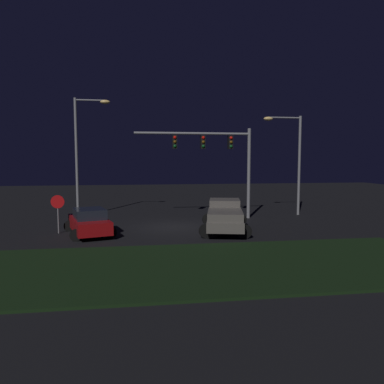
# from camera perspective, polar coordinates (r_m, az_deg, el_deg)

# --- Properties ---
(ground_plane) EXTENTS (80.00, 80.00, 0.00)m
(ground_plane) POSITION_cam_1_polar(r_m,az_deg,el_deg) (23.69, -3.25, -5.34)
(ground_plane) COLOR black
(grass_median) EXTENTS (21.47, 7.24, 0.10)m
(grass_median) POSITION_cam_1_polar(r_m,az_deg,el_deg) (14.85, 0.04, -11.44)
(grass_median) COLOR black
(grass_median) RESTS_ON ground_plane
(pickup_truck) EXTENTS (3.67, 5.71, 1.80)m
(pickup_truck) POSITION_cam_1_polar(r_m,az_deg,el_deg) (22.06, 5.11, -3.49)
(pickup_truck) COLOR #514C47
(pickup_truck) RESTS_ON ground_plane
(car_sedan) EXTENTS (3.25, 4.73, 1.51)m
(car_sedan) POSITION_cam_1_polar(r_m,az_deg,el_deg) (21.75, -15.66, -4.47)
(car_sedan) COLOR maroon
(car_sedan) RESTS_ON ground_plane
(traffic_signal_gantry) EXTENTS (8.32, 0.56, 6.50)m
(traffic_signal_gantry) POSITION_cam_1_polar(r_m,az_deg,el_deg) (26.31, 3.74, 6.41)
(traffic_signal_gantry) COLOR slate
(traffic_signal_gantry) RESTS_ON ground_plane
(street_lamp_left) EXTENTS (2.57, 0.44, 8.71)m
(street_lamp_left) POSITION_cam_1_polar(r_m,az_deg,el_deg) (28.19, -16.55, 7.21)
(street_lamp_left) COLOR slate
(street_lamp_left) RESTS_ON ground_plane
(street_lamp_right) EXTENTS (3.00, 0.44, 7.57)m
(street_lamp_right) POSITION_cam_1_polar(r_m,az_deg,el_deg) (29.19, 15.18, 6.02)
(street_lamp_right) COLOR slate
(street_lamp_right) RESTS_ON ground_plane
(stop_sign) EXTENTS (0.76, 0.08, 2.23)m
(stop_sign) POSITION_cam_1_polar(r_m,az_deg,el_deg) (22.54, -20.11, -2.15)
(stop_sign) COLOR slate
(stop_sign) RESTS_ON ground_plane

